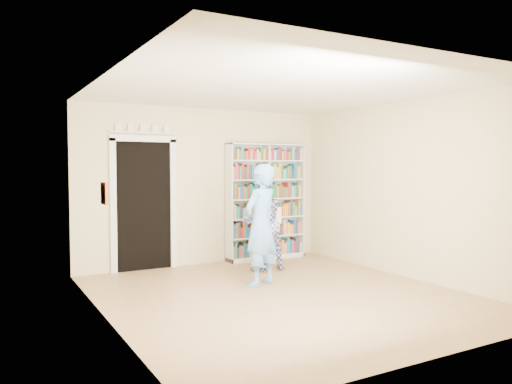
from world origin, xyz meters
TOP-DOWN VIEW (x-y plane):
  - floor at (0.00, 0.00)m, footprint 5.00×5.00m
  - ceiling at (0.00, 0.00)m, footprint 5.00×5.00m
  - wall_back at (0.00, 2.50)m, footprint 4.50×0.00m
  - wall_left at (-2.25, 0.00)m, footprint 0.00×5.00m
  - wall_right at (2.25, 0.00)m, footprint 0.00×5.00m
  - bookshelf at (1.13, 2.34)m, footprint 1.53×0.29m
  - doorway at (-1.10, 2.48)m, footprint 1.10×0.08m
  - wall_art at (-2.23, 0.20)m, footprint 0.03×0.25m
  - man_blue at (0.04, 0.62)m, footprint 0.75×0.64m
  - man_plaid at (0.58, 1.50)m, footprint 0.76×0.59m
  - paper_sheet at (0.76, 1.33)m, footprint 0.19×0.05m

SIDE VIEW (x-z plane):
  - floor at x=0.00m, z-range 0.00..0.00m
  - man_plaid at x=0.58m, z-range 0.00..1.56m
  - man_blue at x=0.04m, z-range 0.00..1.73m
  - paper_sheet at x=0.76m, z-range 0.77..1.04m
  - bookshelf at x=1.13m, z-range 0.01..2.12m
  - doorway at x=-1.10m, z-range -0.04..2.39m
  - wall_back at x=0.00m, z-range -0.90..3.60m
  - wall_left at x=-2.25m, z-range -1.15..3.85m
  - wall_right at x=2.25m, z-range -1.15..3.85m
  - wall_art at x=-2.23m, z-range 1.27..1.52m
  - ceiling at x=0.00m, z-range 2.70..2.70m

